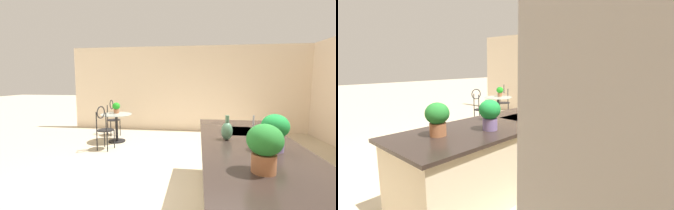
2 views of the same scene
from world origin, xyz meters
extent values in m
plane|color=beige|center=(0.00, 0.00, 0.00)|extent=(40.00, 40.00, 0.00)
cube|color=beige|center=(-4.26, 0.00, 1.35)|extent=(0.12, 7.80, 2.70)
cube|color=beige|center=(0.30, 0.85, 0.44)|extent=(2.70, 0.96, 0.88)
cube|color=#2D231E|center=(0.30, 0.85, 0.90)|extent=(2.80, 1.06, 0.04)
cube|color=#B2B5BA|center=(-0.25, 0.85, 0.91)|extent=(0.56, 0.40, 0.03)
cylinder|color=black|center=(-2.62, -1.85, 0.01)|extent=(0.44, 0.44, 0.03)
cylinder|color=black|center=(-2.62, -1.85, 0.38)|extent=(0.07, 0.07, 0.69)
cylinder|color=#B2C6C1|center=(-2.62, -1.85, 0.73)|extent=(0.80, 0.80, 0.01)
cylinder|color=black|center=(-2.11, -1.97, 0.23)|extent=(0.03, 0.03, 0.45)
cylinder|color=black|center=(-2.05, -1.69, 0.23)|extent=(0.03, 0.03, 0.45)
cylinder|color=black|center=(-1.84, -2.02, 0.23)|extent=(0.03, 0.03, 0.45)
cylinder|color=black|center=(-1.78, -1.75, 0.23)|extent=(0.03, 0.03, 0.45)
cylinder|color=black|center=(-1.94, -1.86, 0.46)|extent=(0.45, 0.45, 0.02)
cylinder|color=black|center=(-1.82, -2.02, 0.68)|extent=(0.03, 0.03, 0.45)
cylinder|color=black|center=(-1.77, -1.76, 0.68)|extent=(0.03, 0.03, 0.45)
torus|color=black|center=(-1.80, -1.89, 0.90)|extent=(0.28, 0.08, 0.28)
cylinder|color=black|center=(-3.24, -1.98, 0.23)|extent=(0.03, 0.03, 0.45)
cylinder|color=black|center=(-3.05, -2.19, 0.23)|extent=(0.03, 0.03, 0.45)
cylinder|color=black|center=(-3.45, -2.17, 0.23)|extent=(0.03, 0.03, 0.45)
cylinder|color=black|center=(-3.26, -2.38, 0.23)|extent=(0.03, 0.03, 0.45)
cylinder|color=black|center=(-3.25, -2.18, 0.46)|extent=(0.54, 0.54, 0.02)
cylinder|color=black|center=(-3.45, -2.18, 0.68)|extent=(0.03, 0.03, 0.45)
cylinder|color=black|center=(-3.28, -2.38, 0.68)|extent=(0.03, 0.03, 0.45)
torus|color=black|center=(-3.36, -2.28, 0.90)|extent=(0.23, 0.21, 0.28)
cylinder|color=#B2B5BA|center=(-0.25, 1.03, 1.03)|extent=(0.02, 0.02, 0.22)
cylinder|color=#9E603D|center=(-2.75, -1.89, 0.80)|extent=(0.14, 0.14, 0.11)
ellipsoid|color=#1F921E|center=(-2.75, -1.89, 0.94)|extent=(0.20, 0.20, 0.19)
cylinder|color=#7A669E|center=(0.60, 1.03, 0.99)|extent=(0.18, 0.18, 0.14)
ellipsoid|color=#1D8E3B|center=(0.60, 1.03, 1.17)|extent=(0.26, 0.26, 0.24)
cylinder|color=#9E603D|center=(1.15, 0.77, 0.99)|extent=(0.18, 0.18, 0.14)
ellipsoid|color=#257A2E|center=(1.15, 0.77, 1.17)|extent=(0.26, 0.26, 0.24)
ellipsoid|color=#4C7A5B|center=(0.25, 0.61, 1.02)|extent=(0.13, 0.13, 0.21)
cylinder|color=#4C7A5B|center=(0.25, 0.61, 1.17)|extent=(0.04, 0.04, 0.08)
camera|label=1|loc=(2.82, 0.28, 1.61)|focal=23.38mm
camera|label=2|loc=(2.62, 3.05, 1.70)|focal=26.29mm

